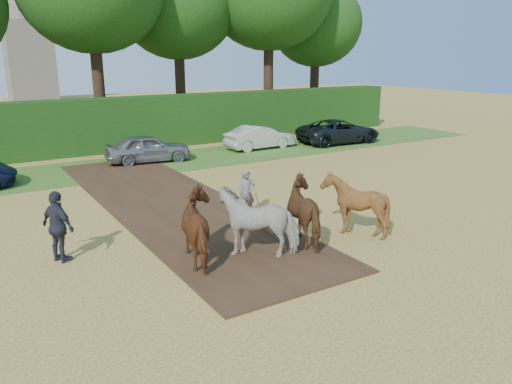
% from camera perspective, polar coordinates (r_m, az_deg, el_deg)
% --- Properties ---
extents(ground, '(120.00, 120.00, 0.00)m').
position_cam_1_polar(ground, '(12.35, -3.78, -10.52)').
color(ground, gold).
rests_on(ground, ground).
extents(earth_strip, '(4.50, 17.00, 0.05)m').
position_cam_1_polar(earth_strip, '(18.88, -9.80, -1.26)').
color(earth_strip, '#472D1C').
rests_on(earth_strip, ground).
extents(grass_verge, '(50.00, 5.00, 0.03)m').
position_cam_1_polar(grass_verge, '(24.97, -19.12, 2.22)').
color(grass_verge, '#38601E').
rests_on(grass_verge, ground).
extents(hedgerow, '(46.00, 1.60, 3.00)m').
position_cam_1_polar(hedgerow, '(29.06, -21.43, 6.78)').
color(hedgerow, '#14380F').
rests_on(hedgerow, ground).
extents(spectator_far, '(0.95, 1.24, 1.96)m').
position_cam_1_polar(spectator_far, '(14.26, -21.66, -3.72)').
color(spectator_far, '#252732').
rests_on(spectator_far, ground).
extents(plough_team, '(6.55, 4.56, 1.92)m').
position_cam_1_polar(plough_team, '(14.34, 3.15, -2.63)').
color(plough_team, '#5F3117').
rests_on(plough_team, ground).
extents(parked_cars, '(36.69, 3.59, 1.48)m').
position_cam_1_polar(parked_cars, '(24.72, -18.15, 3.86)').
color(parked_cars, silver).
rests_on(parked_cars, ground).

